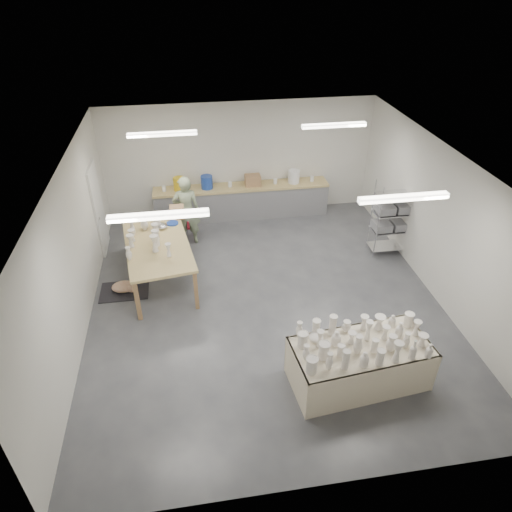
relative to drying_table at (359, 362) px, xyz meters
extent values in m
plane|color=#424449|center=(-1.14, 2.32, -0.43)|extent=(8.00, 8.00, 0.00)
cube|color=white|center=(-1.14, 2.32, 2.56)|extent=(7.00, 8.00, 0.02)
cube|color=silver|center=(-1.14, 6.32, 1.07)|extent=(7.00, 0.02, 3.00)
cube|color=silver|center=(-1.14, -1.68, 1.07)|extent=(7.00, 0.02, 3.00)
cube|color=silver|center=(-4.64, 2.32, 1.07)|extent=(0.02, 8.00, 3.00)
cube|color=silver|center=(2.36, 2.32, 1.07)|extent=(0.02, 8.00, 3.00)
cube|color=white|center=(-4.61, 4.92, 0.62)|extent=(0.05, 0.90, 2.10)
cube|color=white|center=(-2.94, 0.82, 2.51)|extent=(1.40, 0.12, 0.08)
cube|color=white|center=(0.66, 0.82, 2.51)|extent=(1.40, 0.12, 0.08)
cube|color=white|center=(-2.94, 4.32, 2.51)|extent=(1.40, 0.12, 0.08)
cube|color=white|center=(0.66, 4.32, 2.51)|extent=(1.40, 0.12, 0.08)
cube|color=tan|center=(-1.14, 6.00, 0.44)|extent=(4.60, 0.60, 0.06)
cube|color=slate|center=(-1.14, 6.00, -0.01)|extent=(4.60, 0.55, 0.84)
cylinder|color=gold|center=(-2.74, 6.00, 0.64)|extent=(0.30, 0.30, 0.34)
cylinder|color=#1C3C9A|center=(-2.04, 6.00, 0.64)|extent=(0.30, 0.30, 0.34)
cylinder|color=white|center=(0.26, 6.00, 0.64)|extent=(0.30, 0.30, 0.34)
cube|color=#9B744B|center=(-0.84, 6.00, 0.61)|extent=(0.40, 0.30, 0.28)
cylinder|color=white|center=(-3.14, 6.00, 0.54)|extent=(0.10, 0.10, 0.14)
cylinder|color=white|center=(-1.44, 6.00, 0.54)|extent=(0.10, 0.10, 0.14)
cylinder|color=white|center=(-0.24, 6.00, 0.54)|extent=(0.10, 0.10, 0.14)
cylinder|color=white|center=(0.76, 6.00, 0.54)|extent=(0.10, 0.10, 0.14)
cylinder|color=silver|center=(1.64, 3.50, 0.47)|extent=(0.02, 0.02, 1.80)
cylinder|color=silver|center=(2.48, 3.50, 0.47)|extent=(0.02, 0.02, 1.80)
cylinder|color=silver|center=(1.64, 3.94, 0.47)|extent=(0.02, 0.02, 1.80)
cylinder|color=silver|center=(2.48, 3.94, 0.47)|extent=(0.02, 0.02, 1.80)
cube|color=silver|center=(2.06, 3.72, -0.28)|extent=(0.88, 0.48, 0.02)
cube|color=silver|center=(2.06, 3.72, 0.17)|extent=(0.88, 0.48, 0.02)
cube|color=silver|center=(2.06, 3.72, 0.62)|extent=(0.88, 0.48, 0.02)
cube|color=silver|center=(2.06, 3.72, 1.07)|extent=(0.88, 0.48, 0.02)
cube|color=slate|center=(1.84, 3.72, 0.29)|extent=(0.38, 0.42, 0.18)
cube|color=slate|center=(2.28, 3.72, 0.29)|extent=(0.38, 0.42, 0.18)
cube|color=slate|center=(1.84, 3.72, 0.74)|extent=(0.38, 0.42, 0.18)
cube|color=slate|center=(2.28, 3.72, 0.74)|extent=(0.38, 0.42, 0.18)
cube|color=olive|center=(0.01, 0.00, -0.09)|extent=(2.05, 1.10, 0.68)
cube|color=#C5B398|center=(0.01, 0.00, 0.33)|extent=(2.31, 1.28, 0.03)
cube|color=#C5B398|center=(0.01, -0.51, -0.04)|extent=(2.21, 0.27, 0.78)
cube|color=#C5B398|center=(0.01, 0.50, -0.04)|extent=(2.21, 0.27, 0.78)
cube|color=tan|center=(-3.26, 3.41, 0.49)|extent=(1.62, 2.70, 0.06)
cube|color=olive|center=(-3.83, 2.20, 0.01)|extent=(0.08, 0.08, 0.89)
cube|color=olive|center=(-2.70, 2.20, 0.01)|extent=(0.08, 0.08, 0.89)
cube|color=olive|center=(-3.83, 4.61, 0.01)|extent=(0.08, 0.08, 0.89)
cube|color=olive|center=(-2.70, 4.61, 0.01)|extent=(0.08, 0.08, 0.89)
ellipsoid|color=silver|center=(-3.16, 3.99, 0.57)|extent=(0.26, 0.26, 0.12)
cylinder|color=#1C3C9A|center=(-2.93, 4.14, 0.54)|extent=(0.26, 0.26, 0.03)
cylinder|color=white|center=(-3.31, 4.25, 0.58)|extent=(0.11, 0.11, 0.12)
cube|color=#9B744B|center=(-2.82, 4.42, 0.66)|extent=(0.32, 0.26, 0.28)
cube|color=black|center=(-4.04, 3.09, -0.42)|extent=(1.00, 0.70, 0.02)
ellipsoid|color=white|center=(-4.04, 3.09, -0.31)|extent=(0.59, 0.51, 0.21)
sphere|color=white|center=(-3.87, 2.97, -0.29)|extent=(0.18, 0.18, 0.18)
imported|color=gray|center=(-2.62, 4.89, 0.44)|extent=(0.64, 0.42, 1.75)
cylinder|color=red|center=(-2.62, 5.16, -0.12)|extent=(0.45, 0.45, 0.04)
cylinder|color=silver|center=(-2.48, 5.11, -0.28)|extent=(0.02, 0.02, 0.30)
cylinder|color=silver|center=(-2.64, 5.30, -0.28)|extent=(0.02, 0.02, 0.30)
cylinder|color=silver|center=(-2.72, 5.06, -0.28)|extent=(0.02, 0.02, 0.30)
camera|label=1|loc=(-2.47, -4.91, 5.53)|focal=32.00mm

